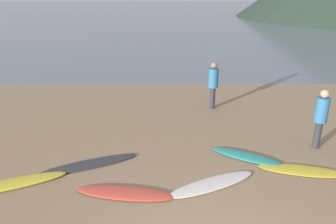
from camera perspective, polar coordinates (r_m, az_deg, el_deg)
name	(u,v)px	position (r m, az deg, el deg)	size (l,w,h in m)	color
ground_plane	(184,96)	(14.31, 2.80, 2.88)	(120.00, 120.00, 0.20)	#997C5B
ocean_water	(169,12)	(65.10, 0.23, 17.17)	(140.00, 100.00, 0.01)	slate
surfboard_0	(10,184)	(8.61, -25.98, -11.29)	(2.53, 0.52, 0.10)	yellow
surfboard_1	(90,164)	(8.84, -13.57, -8.85)	(2.53, 0.51, 0.06)	#333338
surfboard_2	(125,193)	(7.57, -7.63, -13.89)	(2.25, 0.55, 0.08)	#D84C38
surfboard_3	(212,184)	(7.88, 7.76, -12.38)	(2.32, 0.53, 0.07)	silver
surfboard_4	(246,156)	(9.19, 13.60, -7.56)	(1.95, 0.51, 0.08)	teal
surfboard_5	(302,170)	(8.99, 22.49, -9.44)	(2.17, 0.57, 0.06)	yellow
person_0	(213,82)	(12.31, 7.96, 5.30)	(0.36, 0.36, 1.79)	#2D2D38
person_1	(321,114)	(10.02, 25.27, -0.38)	(0.35, 0.35, 1.75)	#2D2D38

